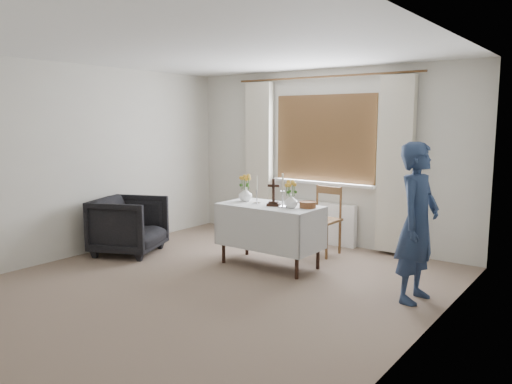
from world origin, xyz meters
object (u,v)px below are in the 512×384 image
(altar_table, at_px, (270,236))
(flower_vase_right, at_px, (291,201))
(armchair, at_px, (129,225))
(person, at_px, (417,223))
(wooden_chair, at_px, (322,221))
(flower_vase_left, at_px, (245,194))
(wooden_cross, at_px, (274,192))

(altar_table, distance_m, flower_vase_right, 0.56)
(armchair, height_order, flower_vase_right, flower_vase_right)
(flower_vase_right, bearing_deg, person, -2.94)
(wooden_chair, bearing_deg, flower_vase_left, -128.21)
(wooden_chair, height_order, wooden_cross, wooden_cross)
(wooden_chair, height_order, flower_vase_right, flower_vase_right)
(armchair, height_order, flower_vase_left, flower_vase_left)
(armchair, height_order, person, person)
(armchair, bearing_deg, altar_table, -93.94)
(wooden_cross, bearing_deg, altar_table, 132.84)
(armchair, xyz_separation_m, wooden_cross, (1.93, 0.61, 0.54))
(wooden_chair, bearing_deg, armchair, -143.57)
(flower_vase_left, bearing_deg, wooden_chair, 50.98)
(armchair, bearing_deg, person, -104.82)
(altar_table, bearing_deg, flower_vase_right, -4.97)
(altar_table, distance_m, wooden_chair, 0.89)
(altar_table, distance_m, armchair, 1.96)
(armchair, bearing_deg, wooden_chair, -77.53)
(wooden_cross, xyz_separation_m, flower_vase_left, (-0.49, 0.08, -0.07))
(wooden_cross, distance_m, flower_vase_right, 0.26)
(altar_table, relative_size, flower_vase_right, 7.47)
(wooden_chair, xyz_separation_m, flower_vase_right, (0.08, -0.88, 0.39))
(altar_table, relative_size, armchair, 1.47)
(person, relative_size, wooden_cross, 4.84)
(wooden_chair, distance_m, wooden_cross, 1.02)
(flower_vase_right, bearing_deg, armchair, -164.11)
(wooden_chair, relative_size, armchair, 1.08)
(wooden_chair, distance_m, flower_vase_right, 0.97)
(flower_vase_right, bearing_deg, wooden_chair, 94.92)
(flower_vase_left, bearing_deg, altar_table, -6.40)
(wooden_chair, bearing_deg, wooden_cross, -99.84)
(altar_table, relative_size, flower_vase_left, 6.96)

